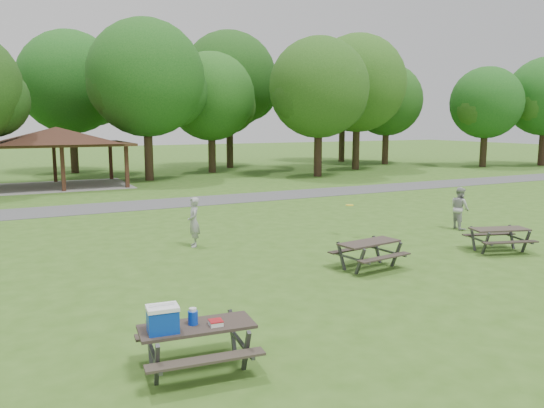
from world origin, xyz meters
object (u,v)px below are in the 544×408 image
Objects in this scene: picnic_table_near at (186,330)px; frisbee_catcher at (460,208)px; picnic_table_middle at (369,248)px; frisbee_thrower at (194,222)px.

picnic_table_near is 1.25× the size of frisbee_catcher.
picnic_table_middle is at bearing 126.48° from frisbee_catcher.
frisbee_thrower is (2.98, 8.49, 0.07)m from picnic_table_near.
picnic_table_near is 1.24× the size of frisbee_thrower.
picnic_table_near is 14.59m from frisbee_catcher.
frisbee_thrower is at bearing 91.96° from frisbee_catcher.
picnic_table_middle is 1.23× the size of frisbee_catcher.
frisbee_thrower is 1.01× the size of frisbee_catcher.
frisbee_thrower reaches higher than frisbee_catcher.
picnic_table_middle is 7.10m from frisbee_catcher.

